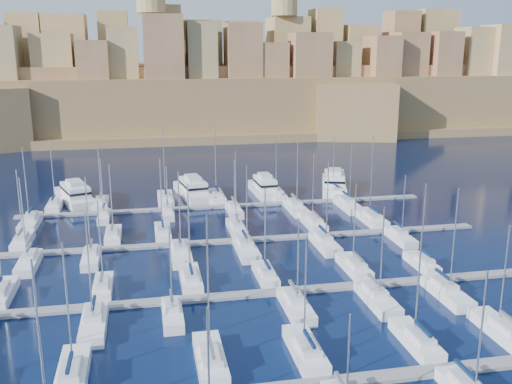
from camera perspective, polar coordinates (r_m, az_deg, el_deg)
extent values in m
plane|color=black|center=(89.00, 0.19, -7.00)|extent=(600.00, 600.00, 0.00)
cube|color=slate|center=(59.43, 6.98, -18.48)|extent=(84.00, 2.00, 0.40)
cube|color=slate|center=(78.10, 1.94, -9.98)|extent=(84.00, 2.00, 0.40)
cube|color=slate|center=(98.16, -0.96, -4.82)|extent=(84.00, 2.00, 0.40)
cube|color=slate|center=(118.90, -2.84, -1.42)|extent=(84.00, 2.00, 0.40)
cube|color=white|center=(62.41, -17.84, -17.02)|extent=(2.89, 9.63, 1.68)
cube|color=silver|center=(60.99, -18.03, -16.52)|extent=(2.02, 4.33, 0.70)
cylinder|color=#9EA0A8|center=(59.47, -18.33, -10.72)|extent=(0.18, 0.18, 12.95)
cube|color=#0A1E40|center=(60.06, -18.16, -15.89)|extent=(0.35, 3.85, 0.35)
cube|color=white|center=(62.18, -4.60, -16.44)|extent=(2.93, 9.75, 1.69)
cube|color=silver|center=(60.74, -4.51, -15.93)|extent=(2.05, 4.39, 0.70)
cylinder|color=#9EA0A8|center=(58.85, -4.82, -9.26)|extent=(0.18, 0.18, 14.84)
cube|color=#595B60|center=(59.80, -4.47, -15.30)|extent=(0.35, 3.90, 0.35)
cube|color=white|center=(63.84, 4.94, -15.57)|extent=(2.87, 9.55, 1.68)
cube|color=silver|center=(62.46, 5.21, -15.05)|extent=(2.01, 4.30, 0.70)
cylinder|color=#9EA0A8|center=(61.15, 4.95, -9.77)|extent=(0.18, 0.18, 12.03)
cube|color=#0A1E40|center=(61.55, 5.36, -14.41)|extent=(0.35, 3.82, 0.35)
cube|color=white|center=(67.88, 15.69, -14.18)|extent=(2.68, 8.95, 1.65)
cube|color=silver|center=(66.64, 16.11, -13.63)|extent=(1.88, 4.03, 0.70)
cylinder|color=#9EA0A8|center=(65.40, 15.91, -8.82)|extent=(0.18, 0.18, 11.73)
cube|color=#0A1E40|center=(65.82, 16.36, -12.99)|extent=(0.35, 3.58, 0.35)
cube|color=white|center=(73.22, 23.27, -12.65)|extent=(2.86, 9.53, 1.68)
cube|color=silver|center=(72.02, 23.79, -12.11)|extent=(2.00, 4.29, 0.70)
cylinder|color=#9EA0A8|center=(70.93, 23.59, -7.60)|extent=(0.18, 0.18, 11.81)
cube|color=#595B60|center=(71.24, 24.10, -11.51)|extent=(0.35, 3.81, 0.35)
cylinder|color=#9EA0A8|center=(47.06, -20.64, -15.57)|extent=(0.18, 0.18, 16.19)
cylinder|color=#9EA0A8|center=(49.50, -4.76, -16.97)|extent=(0.18, 0.18, 10.66)
cylinder|color=#9EA0A8|center=(52.46, 9.21, -16.30)|extent=(0.18, 0.18, 8.88)
cube|color=#595B60|center=(55.25, 8.51, -18.25)|extent=(0.35, 3.04, 0.35)
cube|color=silver|center=(59.86, 20.35, -17.40)|extent=(1.87, 4.00, 0.70)
cylinder|color=#9EA0A8|center=(56.17, 21.57, -13.06)|extent=(0.18, 0.18, 12.11)
cube|color=#0A1E40|center=(59.65, 20.21, -16.33)|extent=(0.35, 3.56, 0.35)
cube|color=white|center=(83.66, -24.02, -9.34)|extent=(2.75, 9.18, 1.66)
cube|color=silver|center=(82.40, -24.24, -8.83)|extent=(1.93, 4.13, 0.70)
cube|color=white|center=(81.20, -15.03, -9.28)|extent=(2.48, 8.26, 1.61)
cube|color=silver|center=(80.00, -15.12, -8.75)|extent=(1.73, 3.72, 0.70)
cylinder|color=#9EA0A8|center=(79.28, -15.32, -4.84)|extent=(0.18, 0.18, 11.40)
cube|color=#595B60|center=(79.22, -15.19, -8.16)|extent=(0.35, 3.30, 0.35)
cube|color=white|center=(81.59, -6.55, -8.72)|extent=(2.79, 9.30, 1.66)
cube|color=silver|center=(80.28, -6.52, -8.20)|extent=(1.95, 4.18, 0.70)
cylinder|color=#9EA0A8|center=(79.48, -6.73, -3.74)|extent=(0.18, 0.18, 12.93)
cube|color=#0A1E40|center=(79.45, -6.52, -7.63)|extent=(0.35, 3.72, 0.35)
cube|color=white|center=(82.56, 0.95, -8.36)|extent=(2.51, 8.37, 1.62)
cube|color=silver|center=(81.37, 1.08, -7.83)|extent=(1.76, 3.76, 0.70)
cylinder|color=#9EA0A8|center=(80.58, 0.91, -3.76)|extent=(0.18, 0.18, 12.04)
cube|color=#0A1E40|center=(80.60, 1.14, -7.25)|extent=(0.35, 3.35, 0.35)
cube|color=white|center=(86.57, 9.75, -7.46)|extent=(2.76, 9.20, 1.66)
cube|color=silver|center=(85.35, 10.00, -6.95)|extent=(1.93, 4.14, 0.70)
cylinder|color=#9EA0A8|center=(84.72, 9.83, -3.06)|extent=(0.18, 0.18, 11.97)
cube|color=#595B60|center=(84.58, 10.14, -6.39)|extent=(0.35, 3.68, 0.35)
cube|color=white|center=(90.26, 16.22, -6.94)|extent=(2.41, 8.05, 1.60)
cube|color=silver|center=(89.20, 16.51, -6.43)|extent=(1.69, 3.62, 0.70)
cylinder|color=#9EA0A8|center=(88.50, 16.40, -2.85)|extent=(0.18, 0.18, 11.63)
cube|color=#0A1E40|center=(88.51, 16.67, -5.88)|extent=(0.35, 3.22, 0.35)
cube|color=white|center=(71.33, -15.90, -12.72)|extent=(2.89, 9.62, 1.68)
cube|color=silver|center=(71.67, -15.91, -11.53)|extent=(2.02, 4.33, 0.70)
cylinder|color=#9EA0A8|center=(67.90, -16.36, -7.29)|extent=(0.18, 0.18, 13.19)
cube|color=#0A1E40|center=(71.67, -15.94, -10.61)|extent=(0.35, 3.85, 0.35)
cube|color=white|center=(71.70, -8.35, -12.18)|extent=(2.45, 8.15, 1.61)
cube|color=silver|center=(71.93, -8.42, -11.08)|extent=(1.71, 3.67, 0.70)
cylinder|color=#9EA0A8|center=(68.91, -8.51, -7.92)|extent=(0.18, 0.18, 10.22)
cube|color=#595B60|center=(71.86, -8.47, -10.18)|extent=(0.35, 3.26, 0.35)
cube|color=white|center=(73.22, 4.03, -11.45)|extent=(2.84, 9.46, 1.67)
cube|color=silver|center=(73.54, 3.85, -10.30)|extent=(1.99, 4.26, 0.70)
cylinder|color=#9EA0A8|center=(70.28, 4.22, -6.93)|extent=(0.18, 0.18, 11.04)
cube|color=#595B60|center=(73.53, 3.77, -9.41)|extent=(0.35, 3.79, 0.35)
cube|color=white|center=(76.50, 12.07, -10.57)|extent=(2.89, 9.63, 1.68)
cube|color=silver|center=(76.82, 11.83, -9.47)|extent=(2.02, 4.33, 0.70)
cylinder|color=#9EA0A8|center=(73.54, 12.48, -5.91)|extent=(0.18, 0.18, 11.88)
cube|color=#595B60|center=(76.82, 11.73, -8.62)|extent=(0.35, 3.85, 0.35)
cube|color=white|center=(80.68, 18.58, -9.68)|extent=(2.88, 9.61, 1.68)
cube|color=silver|center=(80.98, 18.31, -8.65)|extent=(2.02, 4.33, 0.70)
cylinder|color=#9EA0A8|center=(77.58, 19.20, -4.57)|extent=(0.18, 0.18, 13.80)
cube|color=#0A1E40|center=(80.98, 18.20, -7.84)|extent=(0.35, 3.85, 0.35)
cube|color=white|center=(103.93, -22.28, -4.64)|extent=(2.63, 8.76, 1.64)
cube|color=silver|center=(102.76, -22.43, -4.18)|extent=(1.84, 3.94, 0.70)
cylinder|color=#9EA0A8|center=(102.53, -22.58, -1.07)|extent=(0.18, 0.18, 11.52)
cube|color=#595B60|center=(102.04, -22.53, -3.69)|extent=(0.35, 3.50, 0.35)
cube|color=white|center=(102.01, -14.08, -4.32)|extent=(2.65, 8.83, 1.64)
cube|color=silver|center=(100.81, -14.14, -3.85)|extent=(1.86, 3.98, 0.70)
cylinder|color=#9EA0A8|center=(100.56, -14.29, -0.62)|extent=(0.18, 0.18, 11.76)
cube|color=#595B60|center=(100.08, -14.19, -3.36)|extent=(0.35, 3.53, 0.35)
cube|color=white|center=(101.94, -9.30, -4.08)|extent=(2.71, 9.03, 1.65)
cube|color=silver|center=(100.72, -9.31, -3.61)|extent=(1.90, 4.06, 0.70)
cylinder|color=#9EA0A8|center=(100.41, -9.47, -0.19)|extent=(0.18, 0.18, 12.43)
cube|color=#0A1E40|center=(99.97, -9.32, -3.11)|extent=(0.35, 3.61, 0.35)
cube|color=white|center=(103.04, -1.97, -3.70)|extent=(2.69, 8.96, 1.65)
cube|color=silver|center=(101.84, -1.90, -3.22)|extent=(1.88, 4.03, 0.70)
cylinder|color=#9EA0A8|center=(101.43, -2.05, 0.40)|extent=(0.18, 0.18, 13.30)
cube|color=#595B60|center=(101.11, -1.86, -2.73)|extent=(0.35, 3.58, 0.35)
cube|color=white|center=(106.59, 5.72, -3.14)|extent=(2.95, 9.84, 1.69)
cube|color=silver|center=(105.34, 5.89, -2.67)|extent=(2.07, 4.43, 0.70)
cylinder|color=#9EA0A8|center=(105.19, 5.73, 0.55)|extent=(0.18, 0.18, 12.19)
cube|color=#595B60|center=(104.59, 5.98, -2.20)|extent=(0.35, 3.94, 0.35)
cube|color=white|center=(110.79, 11.38, -2.67)|extent=(3.23, 10.77, 1.74)
cube|color=silver|center=(109.49, 11.62, -2.21)|extent=(2.26, 4.85, 0.70)
cylinder|color=#9EA0A8|center=(109.16, 11.49, 1.66)|extent=(0.18, 0.18, 15.17)
cube|color=#0A1E40|center=(108.73, 11.76, -1.76)|extent=(0.35, 4.31, 0.35)
cube|color=white|center=(93.20, -21.78, -6.72)|extent=(2.75, 9.18, 1.66)
cube|color=silver|center=(93.66, -21.75, -5.84)|extent=(1.93, 4.13, 0.70)
cylinder|color=#9EA0A8|center=(90.58, -22.25, -2.56)|extent=(0.18, 0.18, 12.70)
cube|color=#595B60|center=(93.75, -21.76, -5.15)|extent=(0.35, 3.67, 0.35)
cube|color=white|center=(92.12, -16.13, -6.49)|extent=(2.59, 8.64, 1.63)
cube|color=silver|center=(92.53, -16.14, -5.63)|extent=(1.81, 3.89, 0.70)
cylinder|color=#9EA0A8|center=(89.54, -16.46, -2.39)|extent=(0.18, 0.18, 12.36)
cube|color=#595B60|center=(92.60, -16.16, -4.93)|extent=(0.35, 3.46, 0.35)
cube|color=white|center=(91.04, -7.53, -6.25)|extent=(3.07, 10.22, 1.71)
cube|color=silver|center=(91.59, -7.60, -5.33)|extent=(2.15, 4.60, 0.70)
cylinder|color=#9EA0A8|center=(88.31, -7.66, -1.99)|extent=(0.18, 0.18, 12.67)
cube|color=#0A1E40|center=(91.73, -7.64, -4.60)|extent=(0.35, 4.09, 0.35)
cube|color=white|center=(92.25, -0.97, -5.85)|extent=(3.03, 10.09, 1.70)
cube|color=silver|center=(92.78, -1.09, -4.95)|extent=(2.12, 4.54, 0.70)
cylinder|color=#9EA0A8|center=(89.48, -0.94, -1.47)|extent=(0.18, 0.18, 13.23)
cube|color=#0A1E40|center=(92.91, -1.14, -4.23)|extent=(0.35, 4.03, 0.35)
cube|color=white|center=(95.50, 6.92, -5.25)|extent=(2.92, 9.74, 1.69)
cube|color=silver|center=(95.99, 6.76, -4.39)|extent=(2.04, 4.38, 0.70)
cylinder|color=#9EA0A8|center=(92.84, 7.14, -0.98)|extent=(0.18, 0.18, 13.32)
cube|color=#0A1E40|center=(96.10, 6.69, -3.71)|extent=(0.35, 3.89, 0.35)
cube|color=white|center=(100.98, 14.25, -4.53)|extent=(2.55, 8.50, 1.62)
cube|color=silver|center=(101.35, 14.08, -3.76)|extent=(1.78, 3.82, 0.70)
cylinder|color=#9EA0A8|center=(98.89, 14.56, -1.30)|extent=(0.18, 0.18, 10.41)
cube|color=#0A1E40|center=(101.41, 14.02, -3.12)|extent=(0.35, 3.40, 0.35)
cube|color=white|center=(124.52, -19.45, -1.35)|extent=(2.76, 9.19, 1.66)
cube|color=silver|center=(123.35, -19.55, -0.94)|extent=(1.93, 4.13, 0.70)
cylinder|color=#9EA0A8|center=(123.31, -19.70, 1.98)|extent=(0.18, 0.18, 12.98)
cube|color=#0A1E40|center=(122.65, -19.62, -0.52)|extent=(0.35, 3.68, 0.35)
cube|color=white|center=(123.46, -15.20, -1.16)|extent=(2.76, 9.19, 1.66)
cube|color=silver|center=(122.28, -15.27, -0.74)|extent=(1.93, 4.14, 0.70)
cylinder|color=#9EA0A8|center=(122.36, -15.39, 1.93)|extent=(0.18, 0.18, 11.80)
cube|color=#595B60|center=(121.58, -15.31, -0.32)|extent=(0.35, 3.68, 0.35)
cube|color=white|center=(123.92, -9.04, -0.76)|extent=(3.25, 10.82, 1.74)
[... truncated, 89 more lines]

